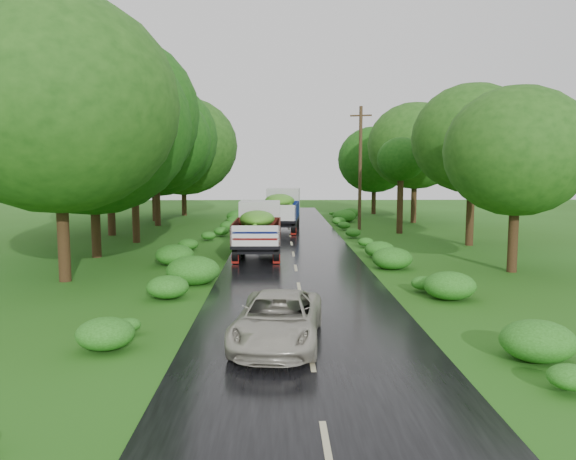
{
  "coord_description": "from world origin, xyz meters",
  "views": [
    {
      "loc": [
        -0.78,
        -16.7,
        4.52
      ],
      "look_at": [
        -0.34,
        8.21,
        1.7
      ],
      "focal_mm": 35.0,
      "sensor_mm": 36.0,
      "label": 1
    }
  ],
  "objects_px": {
    "truck_near": "(258,226)",
    "utility_pole": "(360,167)",
    "truck_far": "(281,207)",
    "car": "(278,319)"
  },
  "relations": [
    {
      "from": "truck_near",
      "to": "utility_pole",
      "type": "height_order",
      "value": "utility_pole"
    },
    {
      "from": "truck_far",
      "to": "utility_pole",
      "type": "bearing_deg",
      "value": 6.31
    },
    {
      "from": "truck_far",
      "to": "car",
      "type": "height_order",
      "value": "truck_far"
    },
    {
      "from": "truck_near",
      "to": "utility_pole",
      "type": "bearing_deg",
      "value": 59.67
    },
    {
      "from": "car",
      "to": "utility_pole",
      "type": "xyz_separation_m",
      "value": [
        5.86,
        26.13,
        3.86
      ]
    },
    {
      "from": "truck_far",
      "to": "utility_pole",
      "type": "xyz_separation_m",
      "value": [
        5.63,
        0.16,
        2.86
      ]
    },
    {
      "from": "car",
      "to": "utility_pole",
      "type": "bearing_deg",
      "value": 83.67
    },
    {
      "from": "truck_far",
      "to": "car",
      "type": "distance_m",
      "value": 25.99
    },
    {
      "from": "truck_near",
      "to": "car",
      "type": "height_order",
      "value": "truck_near"
    },
    {
      "from": "truck_far",
      "to": "car",
      "type": "relative_size",
      "value": 1.56
    }
  ]
}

